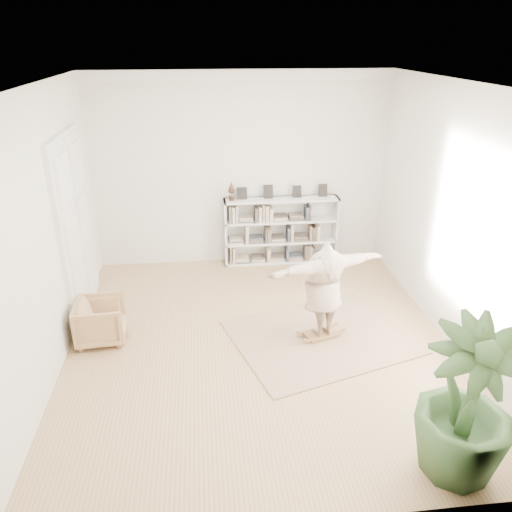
{
  "coord_description": "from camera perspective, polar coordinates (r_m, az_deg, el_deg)",
  "views": [
    {
      "loc": [
        -0.75,
        -6.15,
        4.14
      ],
      "look_at": [
        -0.01,
        0.4,
        1.21
      ],
      "focal_mm": 35.0,
      "sensor_mm": 36.0,
      "label": 1
    }
  ],
  "objects": [
    {
      "name": "bookshelf",
      "position": [
        9.74,
        2.82,
        2.86
      ],
      "size": [
        2.2,
        0.35,
        1.64
      ],
      "color": "silver",
      "rests_on": "floor"
    },
    {
      "name": "rug",
      "position": [
        7.6,
        7.4,
        -9.13
      ],
      "size": [
        2.98,
        2.64,
        0.02
      ],
      "primitive_type": "cube",
      "rotation": [
        0.0,
        0.0,
        0.3
      ],
      "color": "tan",
      "rests_on": "floor"
    },
    {
      "name": "houseplant",
      "position": [
        5.46,
        22.89,
        -15.21
      ],
      "size": [
        1.01,
        1.01,
        1.72
      ],
      "primitive_type": "imported",
      "rotation": [
        0.0,
        0.0,
        -0.06
      ],
      "color": "#304F27",
      "rests_on": "floor"
    },
    {
      "name": "room_shell",
      "position": [
        9.14,
        -1.84,
        20.02
      ],
      "size": [
        6.0,
        6.0,
        6.0
      ],
      "color": "silver",
      "rests_on": "floor"
    },
    {
      "name": "rocker_board",
      "position": [
        7.57,
        7.42,
        -8.78
      ],
      "size": [
        0.55,
        0.42,
        0.1
      ],
      "rotation": [
        0.0,
        0.0,
        0.3
      ],
      "color": "olive",
      "rests_on": "rug"
    },
    {
      "name": "armchair",
      "position": [
        7.67,
        -17.32,
        -7.08
      ],
      "size": [
        0.75,
        0.73,
        0.64
      ],
      "primitive_type": "imported",
      "rotation": [
        0.0,
        0.0,
        1.64
      ],
      "color": "#A68157",
      "rests_on": "floor"
    },
    {
      "name": "doors",
      "position": [
        8.17,
        -19.89,
        2.91
      ],
      "size": [
        0.09,
        1.78,
        2.92
      ],
      "color": "white",
      "rests_on": "floor"
    },
    {
      "name": "floor",
      "position": [
        7.45,
        0.44,
        -9.79
      ],
      "size": [
        6.0,
        6.0,
        0.0
      ],
      "primitive_type": "plane",
      "color": "#997B4F",
      "rests_on": "ground"
    },
    {
      "name": "person",
      "position": [
        7.18,
        7.75,
        -3.49
      ],
      "size": [
        1.86,
        0.99,
        1.46
      ],
      "primitive_type": "imported",
      "rotation": [
        0.0,
        0.0,
        3.44
      ],
      "color": "tan",
      "rests_on": "rocker_board"
    }
  ]
}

